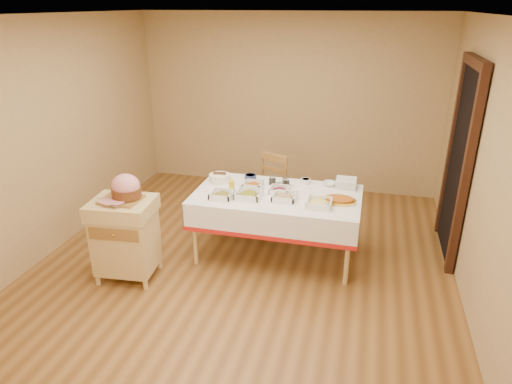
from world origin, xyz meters
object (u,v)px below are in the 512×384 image
butcher_cart (125,234)px  brass_platter (339,200)px  mustard_bottle (232,187)px  ham_on_board (125,189)px  plate_stack (346,183)px  dining_table (277,207)px  preserve_jar_left (272,180)px  dining_chair (267,191)px  preserve_jar_right (286,182)px  bread_basket (220,178)px

butcher_cart → brass_platter: size_ratio=2.50×
butcher_cart → mustard_bottle: 1.23m
ham_on_board → plate_stack: 2.41m
ham_on_board → plate_stack: bearing=29.4°
dining_table → brass_platter: (0.68, -0.06, 0.18)m
preserve_jar_left → plate_stack: 0.84m
dining_chair → ham_on_board: ham_on_board is taller
dining_chair → preserve_jar_left: size_ratio=8.78×
dining_chair → plate_stack: dining_chair is taller
dining_table → preserve_jar_left: size_ratio=16.83×
dining_table → brass_platter: brass_platter is taller
preserve_jar_right → ham_on_board: bearing=-144.1°
dining_table → mustard_bottle: 0.55m
plate_stack → bread_basket: bearing=-172.6°
butcher_cart → dining_chair: 1.90m
preserve_jar_left → bread_basket: size_ratio=0.44×
ham_on_board → preserve_jar_right: size_ratio=3.78×
dining_chair → brass_platter: size_ratio=2.72×
preserve_jar_right → brass_platter: bearing=-25.2°
mustard_bottle → preserve_jar_right: bearing=33.3°
butcher_cart → preserve_jar_right: bearing=36.0°
dining_table → plate_stack: 0.84m
preserve_jar_left → plate_stack: (0.83, 0.12, -0.00)m
dining_table → ham_on_board: (-1.38, -0.79, 0.39)m
dining_table → butcher_cart: butcher_cart is taller
preserve_jar_left → bread_basket: bearing=-173.9°
butcher_cart → dining_chair: dining_chair is taller
dining_table → preserve_jar_right: bearing=77.9°
dining_table → plate_stack: bearing=28.4°
bread_basket → plate_stack: bearing=7.4°
brass_platter → dining_chair: bearing=142.1°
dining_chair → bread_basket: bearing=-133.6°
butcher_cart → dining_chair: size_ratio=0.92×
butcher_cart → mustard_bottle: (0.93, 0.72, 0.35)m
dining_chair → ham_on_board: bearing=-126.9°
dining_chair → brass_platter: dining_chair is taller
preserve_jar_left → mustard_bottle: 0.53m
dining_chair → mustard_bottle: 0.89m
ham_on_board → brass_platter: ham_on_board is taller
dining_chair → preserve_jar_right: size_ratio=8.74×
plate_stack → brass_platter: bearing=-94.9°
bread_basket → preserve_jar_left: bearing=6.1°
preserve_jar_left → dining_chair: bearing=110.7°
dining_table → preserve_jar_left: bearing=112.8°
brass_platter → bread_basket: bearing=169.7°
mustard_bottle → brass_platter: 1.17m
preserve_jar_left → preserve_jar_right: same height
dining_chair → ham_on_board: size_ratio=2.31×
bread_basket → plate_stack: (1.44, 0.19, 0.00)m
dining_table → ham_on_board: size_ratio=4.44×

